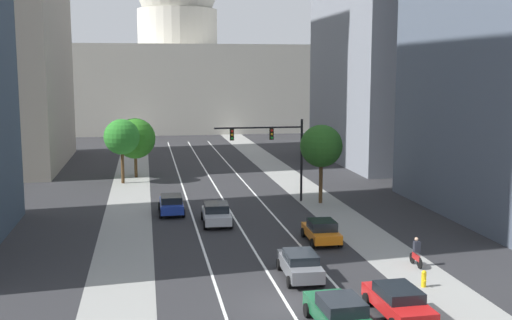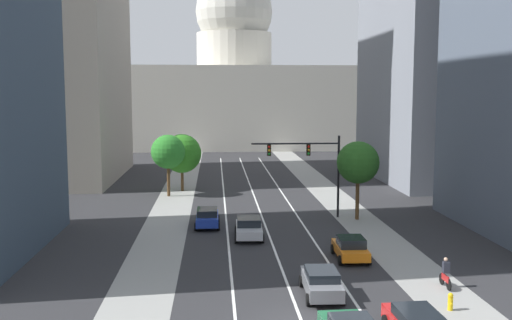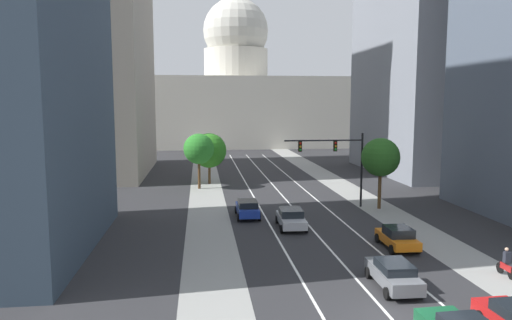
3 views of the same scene
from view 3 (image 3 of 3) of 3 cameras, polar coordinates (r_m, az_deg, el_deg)
name	(u,v)px [view 3 (image 3 of 3)]	position (r m, az deg, el deg)	size (l,w,h in m)	color
ground_plane	(269,180)	(61.18, 1.54, -2.45)	(400.00, 400.00, 0.00)	#2B2B2D
sidewalk_left	(206,189)	(55.64, -6.00, -3.43)	(3.66, 130.00, 0.01)	gray
sidewalk_right	(341,186)	(58.12, 10.18, -3.05)	(3.66, 130.00, 0.01)	gray
lane_stripe_left	(259,206)	(46.17, 0.36, -5.53)	(0.16, 90.00, 0.01)	white
lane_stripe_center	(291,205)	(46.65, 4.20, -5.42)	(0.16, 90.00, 0.01)	white
lane_stripe_right	(322,204)	(47.34, 7.94, -5.29)	(0.16, 90.00, 0.01)	white
office_tower_far_left	(90,4)	(71.67, -19.31, 17.28)	(14.99, 25.12, 46.55)	#9E9384
office_tower_far_right	(430,22)	(72.98, 20.14, 15.34)	(14.95, 24.54, 42.25)	gray
capitol_building	(236,99)	(114.66, -2.40, 7.31)	(51.40, 29.77, 35.44)	beige
car_silver	(291,218)	(38.32, 4.24, -6.96)	(2.24, 4.43, 1.52)	#B2B5BA
car_gray	(393,274)	(27.35, 16.19, -13.01)	(2.07, 4.43, 1.49)	slate
car_blue	(247,208)	(41.60, -1.04, -5.82)	(1.98, 4.23, 1.52)	#1E389E
car_orange	(398,237)	(34.44, 16.64, -8.88)	(2.10, 4.07, 1.50)	orange
traffic_signal_mast	(338,156)	(45.45, 9.87, 0.53)	(7.61, 0.39, 7.10)	black
cyclist	(506,262)	(31.37, 27.87, -10.82)	(0.36, 1.70, 1.72)	black
street_tree_mid_left	(199,149)	(54.98, -6.89, 1.32)	(3.53, 3.53, 6.43)	#51381E
street_tree_near_left	(209,151)	(58.30, -5.66, 1.14)	(4.24, 4.24, 6.25)	#51381E
street_tree_far_right	(381,157)	(45.75, 14.74, 0.30)	(3.59, 3.59, 6.69)	#51381E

